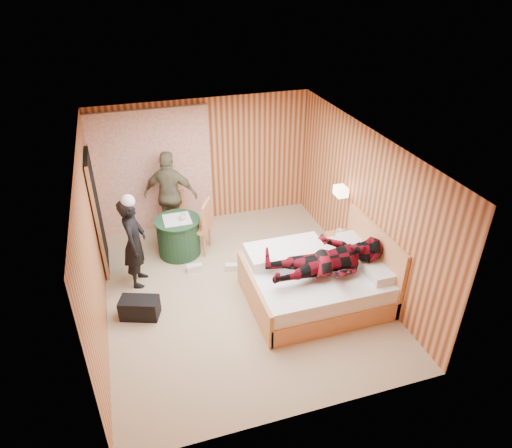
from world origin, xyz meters
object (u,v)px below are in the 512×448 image
object	(u,v)px
round_table	(179,236)
bed	(318,280)
nightstand	(341,251)
woman_standing	(134,243)
wall_lamp	(341,191)
man_on_bed	(329,253)
chair_near	(201,223)
duffel_bag	(140,308)
chair_far	(174,211)
man_at_table	(171,195)

from	to	relation	value
round_table	bed	bearing A→B (deg)	-45.26
nightstand	woman_standing	world-z (taller)	woman_standing
wall_lamp	round_table	size ratio (longest dim) A/B	0.32
woman_standing	man_on_bed	xyz separation A→B (m)	(2.69, -1.48, 0.23)
woman_standing	man_on_bed	distance (m)	3.08
chair_near	man_on_bed	bearing A→B (deg)	63.34
nightstand	chair_near	world-z (taller)	chair_near
duffel_bag	woman_standing	world-z (taller)	woman_standing
chair_far	man_at_table	world-z (taller)	man_at_table
wall_lamp	nightstand	world-z (taller)	wall_lamp
round_table	chair_far	size ratio (longest dim) A/B	0.87
round_table	duffel_bag	bearing A→B (deg)	-118.98
duffel_bag	man_at_table	size ratio (longest dim) A/B	0.33
chair_far	man_on_bed	size ratio (longest dim) A/B	0.53
wall_lamp	woman_standing	xyz separation A→B (m)	(-3.46, 0.24, -0.52)
bed	duffel_bag	bearing A→B (deg)	172.16
wall_lamp	round_table	distance (m)	2.98
chair_near	woman_standing	bearing A→B (deg)	-34.64
round_table	duffel_bag	size ratio (longest dim) A/B	1.43
bed	round_table	xyz separation A→B (m)	(-1.88, 1.90, 0.03)
chair_near	chair_far	bearing A→B (deg)	-122.08
nightstand	man_on_bed	world-z (taller)	man_on_bed
wall_lamp	man_at_table	world-z (taller)	man_at_table
round_table	woman_standing	xyz separation A→B (m)	(-0.78, -0.66, 0.41)
man_on_bed	nightstand	bearing A→B (deg)	52.23
nightstand	round_table	distance (m)	2.90
wall_lamp	duffel_bag	bearing A→B (deg)	-169.95
nightstand	chair_far	xyz separation A→B (m)	(-2.62, 1.83, 0.25)
wall_lamp	man_at_table	bearing A→B (deg)	149.56
man_at_table	man_on_bed	xyz separation A→B (m)	(1.91, -2.81, 0.14)
nightstand	chair_near	size ratio (longest dim) A/B	0.56
chair_near	duffel_bag	world-z (taller)	chair_near
wall_lamp	woman_standing	bearing A→B (deg)	175.97
chair_far	duffel_bag	xyz separation A→B (m)	(-0.87, -2.17, -0.38)
man_at_table	man_on_bed	world-z (taller)	man_on_bed
nightstand	chair_near	xyz separation A→B (m)	(-2.23, 1.16, 0.30)
man_at_table	nightstand	bearing A→B (deg)	167.05
chair_far	woman_standing	bearing A→B (deg)	-106.38
duffel_bag	chair_far	bearing A→B (deg)	88.10
bed	nightstand	xyz separation A→B (m)	(0.76, 0.71, -0.04)
wall_lamp	man_on_bed	size ratio (longest dim) A/B	0.15
nightstand	woman_standing	size ratio (longest dim) A/B	0.37
bed	chair_far	world-z (taller)	bed
chair_near	woman_standing	xyz separation A→B (m)	(-1.19, -0.62, 0.19)
wall_lamp	man_at_table	size ratio (longest dim) A/B	0.15
man_at_table	man_on_bed	size ratio (longest dim) A/B	0.97
woman_standing	man_at_table	xyz separation A→B (m)	(0.78, 1.34, 0.09)
chair_far	man_at_table	size ratio (longest dim) A/B	0.54
bed	chair_far	bearing A→B (deg)	126.19
wall_lamp	chair_near	bearing A→B (deg)	159.13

